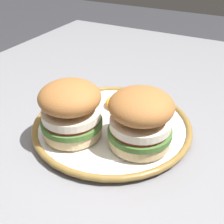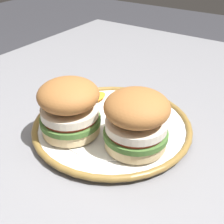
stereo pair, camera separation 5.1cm
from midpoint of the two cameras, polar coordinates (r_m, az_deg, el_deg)
name	(u,v)px [view 1 (the left image)]	position (r m, az deg, el deg)	size (l,w,h in m)	color
dining_table	(90,165)	(0.63, -6.51, -10.17)	(1.34, 0.94, 0.71)	gray
dinner_plate	(112,125)	(0.57, -2.54, -2.66)	(0.31, 0.31, 0.02)	white
sandwich_half_left	(141,118)	(0.49, 2.54, -1.24)	(0.13, 0.13, 0.10)	beige
sandwich_half_right	(71,109)	(0.52, -10.71, 0.52)	(0.15, 0.15, 0.10)	beige
orange_peel_curled	(118,103)	(0.62, -1.21, 1.73)	(0.07, 0.07, 0.01)	orange
orange_peel_strip_long	(89,99)	(0.64, -6.69, 2.50)	(0.07, 0.05, 0.01)	orange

